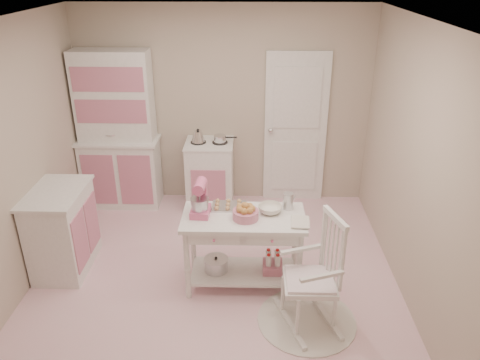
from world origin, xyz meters
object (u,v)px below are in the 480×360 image
stove (210,175)px  rocking_chair (310,273)px  base_cabinet (62,230)px  bread_basket (246,215)px  stand_mixer (200,199)px  hutch (117,131)px  work_table (243,251)px

stove → rocking_chair: 2.50m
base_cabinet → bread_basket: bearing=-8.7°
stand_mixer → hutch: bearing=129.6°
base_cabinet → stand_mixer: size_ratio=2.71×
base_cabinet → rocking_chair: size_ratio=0.84×
stove → stand_mixer: stand_mixer is taller
work_table → stove: bearing=105.7°
rocking_chair → work_table: bearing=118.3°
work_table → stand_mixer: stand_mixer is taller
hutch → base_cabinet: hutch is taller
base_cabinet → work_table: bearing=-7.4°
base_cabinet → work_table: (1.93, -0.25, -0.06)m
stove → bread_basket: (0.50, -1.75, 0.39)m
stove → base_cabinet: same height
stand_mixer → rocking_chair: bearing=-25.7°
hutch → stove: size_ratio=2.26×
rocking_chair → hutch: bearing=115.6°
hutch → base_cabinet: 1.62m
hutch → bread_basket: hutch is taller
rocking_chair → work_table: size_ratio=0.92×
stove → bread_basket: bearing=-74.1°
base_cabinet → bread_basket: (1.95, -0.30, 0.39)m
hutch → work_table: bearing=-46.2°
base_cabinet → rocking_chair: bearing=-17.6°
base_cabinet → bread_basket: size_ratio=3.68×
work_table → bread_basket: bread_basket is taller
bread_basket → hutch: bearing=133.4°
hutch → stove: hutch is taller
stove → rocking_chair: rocking_chair is taller
rocking_chair → stand_mixer: 1.25m
base_cabinet → stove: bearing=44.9°
stove → work_table: size_ratio=0.77×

